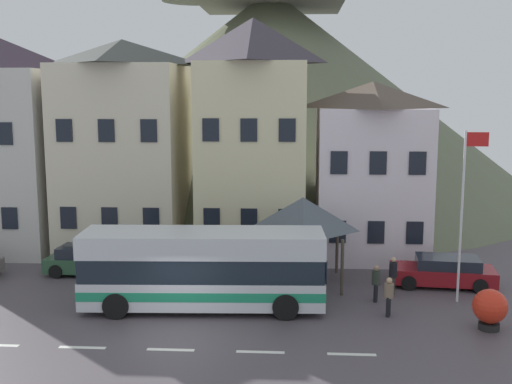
{
  "coord_description": "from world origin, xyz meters",
  "views": [
    {
      "loc": [
        4.07,
        -20.68,
        8.48
      ],
      "look_at": [
        2.41,
        5.98,
        4.23
      ],
      "focal_mm": 43.95,
      "sensor_mm": 36.0,
      "label": 1
    }
  ],
  "objects_px": {
    "townhouse_01": "(125,147)",
    "bus_shelter": "(303,214)",
    "transit_bus": "(203,270)",
    "townhouse_02": "(253,138)",
    "harbour_buoy": "(490,308)",
    "hilltop_castle": "(270,89)",
    "pedestrian_02": "(393,273)",
    "flagpole": "(464,204)",
    "public_bench": "(270,259)",
    "townhouse_03": "(371,170)",
    "parked_car_00": "(87,260)",
    "townhouse_00": "(6,145)",
    "pedestrian_00": "(389,294)",
    "parked_car_01": "(443,271)",
    "pedestrian_01": "(376,282)"
  },
  "relations": [
    {
      "from": "townhouse_01",
      "to": "bus_shelter",
      "type": "relative_size",
      "value": 2.87
    },
    {
      "from": "townhouse_01",
      "to": "transit_bus",
      "type": "bearing_deg",
      "value": -59.15
    },
    {
      "from": "townhouse_02",
      "to": "harbour_buoy",
      "type": "xyz_separation_m",
      "value": [
        9.26,
        -10.61,
        -5.3
      ]
    },
    {
      "from": "hilltop_castle",
      "to": "pedestrian_02",
      "type": "distance_m",
      "value": 28.57
    },
    {
      "from": "hilltop_castle",
      "to": "bus_shelter",
      "type": "distance_m",
      "value": 25.94
    },
    {
      "from": "pedestrian_02",
      "to": "flagpole",
      "type": "xyz_separation_m",
      "value": [
        2.61,
        -0.65,
        3.1
      ]
    },
    {
      "from": "public_bench",
      "to": "transit_bus",
      "type": "bearing_deg",
      "value": -112.25
    },
    {
      "from": "townhouse_03",
      "to": "parked_car_00",
      "type": "relative_size",
      "value": 2.32
    },
    {
      "from": "townhouse_02",
      "to": "transit_bus",
      "type": "xyz_separation_m",
      "value": [
        -1.36,
        -9.02,
        -4.55
      ]
    },
    {
      "from": "parked_car_00",
      "to": "flagpole",
      "type": "height_order",
      "value": "flagpole"
    },
    {
      "from": "townhouse_02",
      "to": "townhouse_03",
      "type": "relative_size",
      "value": 1.36
    },
    {
      "from": "townhouse_00",
      "to": "townhouse_03",
      "type": "height_order",
      "value": "townhouse_00"
    },
    {
      "from": "pedestrian_00",
      "to": "public_bench",
      "type": "height_order",
      "value": "pedestrian_00"
    },
    {
      "from": "transit_bus",
      "to": "parked_car_00",
      "type": "relative_size",
      "value": 2.46
    },
    {
      "from": "harbour_buoy",
      "to": "townhouse_01",
      "type": "bearing_deg",
      "value": 146.16
    },
    {
      "from": "townhouse_01",
      "to": "public_bench",
      "type": "bearing_deg",
      "value": -23.44
    },
    {
      "from": "townhouse_01",
      "to": "parked_car_00",
      "type": "relative_size",
      "value": 2.88
    },
    {
      "from": "townhouse_00",
      "to": "parked_car_01",
      "type": "distance_m",
      "value": 23.42
    },
    {
      "from": "parked_car_01",
      "to": "pedestrian_02",
      "type": "bearing_deg",
      "value": 36.98
    },
    {
      "from": "townhouse_00",
      "to": "pedestrian_00",
      "type": "xyz_separation_m",
      "value": [
        19.21,
        -9.56,
        -4.79
      ]
    },
    {
      "from": "townhouse_03",
      "to": "transit_bus",
      "type": "height_order",
      "value": "townhouse_03"
    },
    {
      "from": "pedestrian_01",
      "to": "public_bench",
      "type": "xyz_separation_m",
      "value": [
        -4.54,
        4.54,
        -0.37
      ]
    },
    {
      "from": "parked_car_01",
      "to": "flagpole",
      "type": "bearing_deg",
      "value": 100.15
    },
    {
      "from": "parked_car_01",
      "to": "pedestrian_00",
      "type": "bearing_deg",
      "value": 59.05
    },
    {
      "from": "parked_car_00",
      "to": "flagpole",
      "type": "bearing_deg",
      "value": -7.63
    },
    {
      "from": "parked_car_01",
      "to": "townhouse_03",
      "type": "bearing_deg",
      "value": -56.82
    },
    {
      "from": "parked_car_00",
      "to": "public_bench",
      "type": "height_order",
      "value": "parked_car_00"
    },
    {
      "from": "townhouse_03",
      "to": "bus_shelter",
      "type": "relative_size",
      "value": 2.31
    },
    {
      "from": "townhouse_00",
      "to": "public_bench",
      "type": "bearing_deg",
      "value": -12.97
    },
    {
      "from": "townhouse_03",
      "to": "townhouse_00",
      "type": "bearing_deg",
      "value": 178.9
    },
    {
      "from": "pedestrian_00",
      "to": "public_bench",
      "type": "bearing_deg",
      "value": 127.6
    },
    {
      "from": "transit_bus",
      "to": "flagpole",
      "type": "bearing_deg",
      "value": 5.34
    },
    {
      "from": "pedestrian_02",
      "to": "public_bench",
      "type": "distance_m",
      "value": 6.53
    },
    {
      "from": "transit_bus",
      "to": "pedestrian_01",
      "type": "bearing_deg",
      "value": 7.79
    },
    {
      "from": "bus_shelter",
      "to": "flagpole",
      "type": "xyz_separation_m",
      "value": [
        6.4,
        -2.21,
        0.93
      ]
    },
    {
      "from": "bus_shelter",
      "to": "pedestrian_00",
      "type": "distance_m",
      "value": 5.69
    },
    {
      "from": "pedestrian_01",
      "to": "flagpole",
      "type": "relative_size",
      "value": 0.22
    },
    {
      "from": "flagpole",
      "to": "harbour_buoy",
      "type": "height_order",
      "value": "flagpole"
    },
    {
      "from": "townhouse_03",
      "to": "parked_car_01",
      "type": "distance_m",
      "value": 6.99
    },
    {
      "from": "bus_shelter",
      "to": "parked_car_00",
      "type": "height_order",
      "value": "bus_shelter"
    },
    {
      "from": "harbour_buoy",
      "to": "transit_bus",
      "type": "bearing_deg",
      "value": 171.5
    },
    {
      "from": "transit_bus",
      "to": "harbour_buoy",
      "type": "bearing_deg",
      "value": -11.14
    },
    {
      "from": "public_bench",
      "to": "townhouse_01",
      "type": "bearing_deg",
      "value": 156.56
    },
    {
      "from": "parked_car_00",
      "to": "parked_car_01",
      "type": "bearing_deg",
      "value": -0.34
    },
    {
      "from": "townhouse_00",
      "to": "pedestrian_01",
      "type": "relative_size",
      "value": 7.44
    },
    {
      "from": "harbour_buoy",
      "to": "pedestrian_01",
      "type": "bearing_deg",
      "value": 142.34
    },
    {
      "from": "hilltop_castle",
      "to": "pedestrian_02",
      "type": "height_order",
      "value": "hilltop_castle"
    },
    {
      "from": "townhouse_02",
      "to": "parked_car_00",
      "type": "distance_m",
      "value": 10.38
    },
    {
      "from": "hilltop_castle",
      "to": "pedestrian_02",
      "type": "xyz_separation_m",
      "value": [
        6.29,
        -26.76,
        -7.78
      ]
    },
    {
      "from": "bus_shelter",
      "to": "townhouse_03",
      "type": "bearing_deg",
      "value": 55.17
    }
  ]
}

